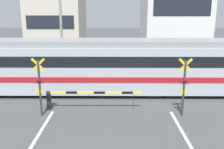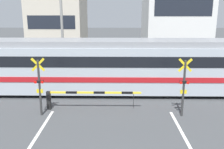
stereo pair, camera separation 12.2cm
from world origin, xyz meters
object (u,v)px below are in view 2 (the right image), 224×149
(commuter_train, at_px, (113,65))
(crossing_signal_left, at_px, (39,84))
(crossing_barrier_far, at_px, (137,70))
(crossing_barrier_near, at_px, (77,96))
(pedestrian, at_px, (114,62))
(crossing_signal_right, at_px, (184,85))

(commuter_train, distance_m, crossing_signal_left, 5.22)
(crossing_barrier_far, relative_size, crossing_signal_left, 1.70)
(crossing_barrier_near, xyz_separation_m, pedestrian, (1.95, 8.03, 0.24))
(crossing_barrier_far, height_order, pedestrian, pedestrian)
(crossing_barrier_far, distance_m, crossing_signal_left, 8.83)
(crossing_barrier_far, bearing_deg, commuter_train, -120.34)
(crossing_barrier_near, relative_size, crossing_signal_right, 1.70)
(crossing_barrier_far, bearing_deg, crossing_signal_left, -128.13)
(commuter_train, xyz_separation_m, pedestrian, (0.09, 5.02, -0.82))
(crossing_barrier_near, distance_m, crossing_signal_right, 5.55)
(crossing_barrier_far, height_order, crossing_signal_left, crossing_signal_left)
(commuter_train, bearing_deg, crossing_signal_left, -133.55)
(commuter_train, relative_size, crossing_barrier_far, 3.06)
(commuter_train, distance_m, pedestrian, 5.09)
(commuter_train, height_order, pedestrian, commuter_train)
(commuter_train, relative_size, pedestrian, 8.84)
(crossing_signal_left, xyz_separation_m, pedestrian, (3.68, 8.80, -0.62))
(crossing_signal_left, bearing_deg, commuter_train, 46.45)
(crossing_signal_left, bearing_deg, pedestrian, 67.31)
(crossing_barrier_far, xyz_separation_m, crossing_signal_left, (-5.43, -6.92, 0.86))
(crossing_barrier_near, xyz_separation_m, crossing_signal_right, (5.43, -0.77, 0.86))
(crossing_signal_right, bearing_deg, crossing_barrier_far, 104.07)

